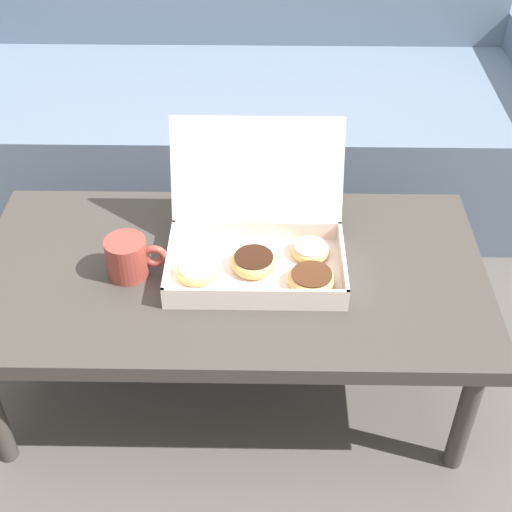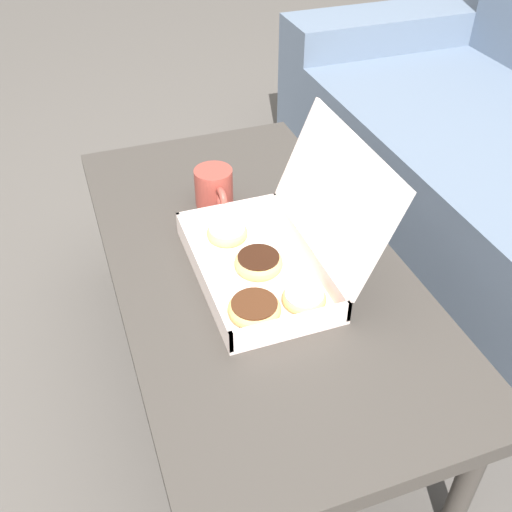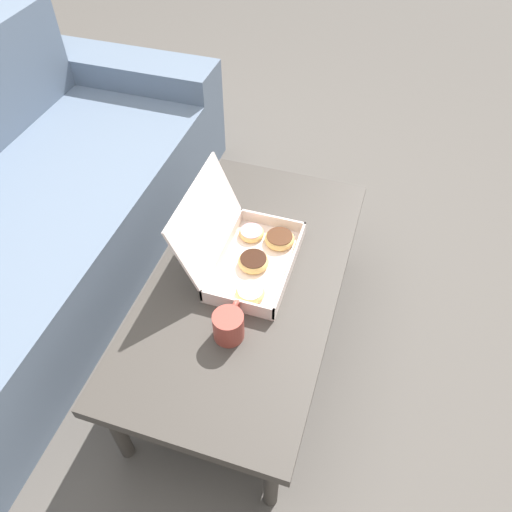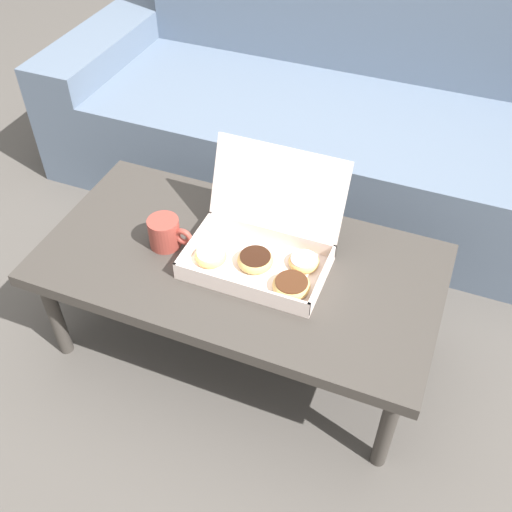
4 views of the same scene
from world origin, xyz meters
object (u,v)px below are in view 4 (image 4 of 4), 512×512
object	(u,v)px
couch	(334,121)
coffee_mug	(165,233)
coffee_table	(239,269)
pastry_box	(264,249)

from	to	relation	value
couch	coffee_mug	size ratio (longest dim) A/B	16.65
coffee_table	pastry_box	world-z (taller)	pastry_box
couch	coffee_mug	bearing A→B (deg)	-102.45
pastry_box	couch	bearing A→B (deg)	94.14
pastry_box	coffee_mug	distance (m)	0.30
pastry_box	coffee_mug	bearing A→B (deg)	-172.52
coffee_mug	couch	bearing A→B (deg)	77.55
couch	coffee_table	bearing A→B (deg)	-90.00
couch	pastry_box	world-z (taller)	couch
couch	coffee_table	size ratio (longest dim) A/B	1.97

